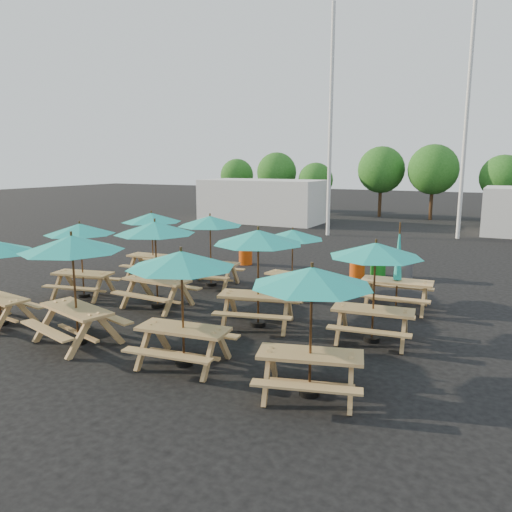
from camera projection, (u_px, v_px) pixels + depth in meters
The scene contains 25 objects.
ground at pixel (232, 302), 14.38m from camera, with size 120.00×120.00×0.00m, color black.
picnic_unit_1 at pixel (80, 233), 14.58m from camera, with size 2.41×2.41×2.23m.
picnic_unit_2 at pixel (152, 221), 17.25m from camera, with size 2.23×2.23×2.26m.
picnic_unit_3 at pixel (72, 249), 10.74m from camera, with size 2.72×2.72×2.45m.
picnic_unit_4 at pixel (155, 233), 13.50m from camera, with size 2.27×2.27×2.41m.
picnic_unit_5 at pixel (210, 225), 15.93m from camera, with size 2.34×2.34×2.30m.
picnic_unit_6 at pixel (181, 266), 9.57m from camera, with size 2.36×2.36×2.32m.
picnic_unit_7 at pixel (258, 242), 11.91m from camera, with size 2.67×2.67×2.41m.
picnic_unit_8 at pixel (293, 238), 14.68m from camera, with size 2.07×2.07×2.04m.
picnic_unit_9 at pixel (312, 284), 8.29m from camera, with size 2.57×2.57×2.29m.
picnic_unit_10 at pixel (376, 255), 10.88m from camera, with size 2.30×2.30×2.27m.
picnic_unit_11 at pixel (398, 274), 13.54m from camera, with size 1.99×1.77×2.39m.
waste_bin_0 at pixel (246, 254), 19.60m from camera, with size 0.52×0.52×0.84m, color #D6480C.
waste_bin_1 at pixel (357, 266), 17.38m from camera, with size 0.52×0.52×0.84m, color #D6480C.
waste_bin_2 at pixel (378, 264), 17.57m from camera, with size 0.52×0.52×0.84m, color #1A9021.
waste_bin_3 at pixel (405, 267), 17.08m from camera, with size 0.52×0.52×0.84m, color gray.
mast_0 at pixel (331, 123), 26.38m from camera, with size 0.20×0.20×12.00m, color silver.
mast_1 at pixel (466, 121), 25.20m from camera, with size 0.20×0.20×12.00m, color silver.
event_tent_0 at pixel (263, 201), 33.44m from camera, with size 8.00×4.00×2.80m, color silver.
tree_0 at pixel (237, 176), 42.23m from camera, with size 2.80×2.80×4.24m.
tree_1 at pixel (277, 173), 39.05m from camera, with size 3.11×3.11×4.72m.
tree_2 at pixel (316, 180), 37.42m from camera, with size 2.59×2.59×3.93m.
tree_3 at pixel (381, 170), 36.11m from camera, with size 3.36×3.36×5.09m.
tree_4 at pixel (433, 170), 34.06m from camera, with size 3.41×3.41×5.17m.
tree_5 at pixel (503, 177), 32.56m from camera, with size 2.94×2.94×4.45m.
Camera 1 is at (6.97, -12.02, 3.98)m, focal length 35.00 mm.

